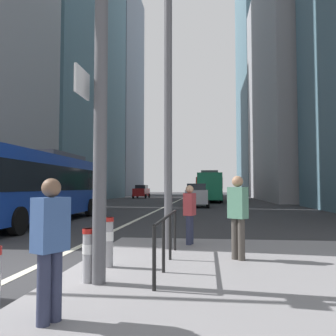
{
  "coord_description": "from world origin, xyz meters",
  "views": [
    {
      "loc": [
        3.6,
        -6.47,
        1.69
      ],
      "look_at": [
        -0.9,
        33.03,
        3.81
      ],
      "focal_mm": 37.4,
      "sensor_mm": 36.0,
      "label": 1
    }
  ],
  "objects_px": {
    "city_bus_red_receding": "(209,185)",
    "car_oncoming_mid": "(141,191)",
    "street_lamp_post": "(168,46)",
    "pedestrian_far": "(190,212)",
    "city_bus_blue_oncoming": "(38,183)",
    "pedestrian_walking": "(50,242)",
    "car_receding_near": "(197,195)",
    "bollard_right": "(88,252)",
    "bollard_back": "(108,239)",
    "city_bus_red_distant": "(205,186)",
    "pedestrian_waiting": "(238,213)"
  },
  "relations": [
    {
      "from": "city_bus_blue_oncoming",
      "to": "bollard_right",
      "type": "xyz_separation_m",
      "value": [
        5.89,
        -9.91,
        -1.21
      ]
    },
    {
      "from": "city_bus_blue_oncoming",
      "to": "city_bus_red_distant",
      "type": "height_order",
      "value": "same"
    },
    {
      "from": "car_oncoming_mid",
      "to": "street_lamp_post",
      "type": "xyz_separation_m",
      "value": [
        8.86,
        -42.74,
        4.29
      ]
    },
    {
      "from": "street_lamp_post",
      "to": "pedestrian_far",
      "type": "xyz_separation_m",
      "value": [
        0.5,
        0.72,
        -4.27
      ]
    },
    {
      "from": "car_oncoming_mid",
      "to": "pedestrian_far",
      "type": "distance_m",
      "value": 43.04
    },
    {
      "from": "city_bus_red_receding",
      "to": "bollard_right",
      "type": "relative_size",
      "value": 12.45
    },
    {
      "from": "car_oncoming_mid",
      "to": "car_receding_near",
      "type": "xyz_separation_m",
      "value": [
        8.91,
        -22.33,
        -0.0
      ]
    },
    {
      "from": "car_receding_near",
      "to": "city_bus_red_receding",
      "type": "bearing_deg",
      "value": 84.21
    },
    {
      "from": "city_bus_red_receding",
      "to": "car_oncoming_mid",
      "type": "distance_m",
      "value": 15.17
    },
    {
      "from": "city_bus_red_receding",
      "to": "street_lamp_post",
      "type": "height_order",
      "value": "street_lamp_post"
    },
    {
      "from": "city_bus_blue_oncoming",
      "to": "bollard_right",
      "type": "bearing_deg",
      "value": -59.27
    },
    {
      "from": "pedestrian_waiting",
      "to": "pedestrian_walking",
      "type": "relative_size",
      "value": 1.08
    },
    {
      "from": "bollard_right",
      "to": "pedestrian_walking",
      "type": "height_order",
      "value": "pedestrian_walking"
    },
    {
      "from": "city_bus_blue_oncoming",
      "to": "car_oncoming_mid",
      "type": "distance_m",
      "value": 36.06
    },
    {
      "from": "car_receding_near",
      "to": "pedestrian_waiting",
      "type": "height_order",
      "value": "car_receding_near"
    },
    {
      "from": "city_bus_red_distant",
      "to": "street_lamp_post",
      "type": "height_order",
      "value": "street_lamp_post"
    },
    {
      "from": "city_bus_red_receding",
      "to": "pedestrian_waiting",
      "type": "bearing_deg",
      "value": -89.2
    },
    {
      "from": "pedestrian_walking",
      "to": "pedestrian_far",
      "type": "height_order",
      "value": "pedestrian_walking"
    },
    {
      "from": "car_oncoming_mid",
      "to": "bollard_right",
      "type": "bearing_deg",
      "value": -80.22
    },
    {
      "from": "city_bus_blue_oncoming",
      "to": "car_receding_near",
      "type": "relative_size",
      "value": 2.94
    },
    {
      "from": "car_oncoming_mid",
      "to": "street_lamp_post",
      "type": "height_order",
      "value": "street_lamp_post"
    },
    {
      "from": "car_oncoming_mid",
      "to": "car_receding_near",
      "type": "height_order",
      "value": "same"
    },
    {
      "from": "city_bus_red_distant",
      "to": "car_oncoming_mid",
      "type": "bearing_deg",
      "value": -150.25
    },
    {
      "from": "car_receding_near",
      "to": "pedestrian_far",
      "type": "bearing_deg",
      "value": -88.71
    },
    {
      "from": "pedestrian_walking",
      "to": "pedestrian_waiting",
      "type": "bearing_deg",
      "value": 56.99
    },
    {
      "from": "city_bus_blue_oncoming",
      "to": "pedestrian_walking",
      "type": "xyz_separation_m",
      "value": [
        6.03,
        -11.59,
        -0.78
      ]
    },
    {
      "from": "city_bus_red_distant",
      "to": "pedestrian_far",
      "type": "xyz_separation_m",
      "value": [
        -0.02,
        -47.37,
        -0.82
      ]
    },
    {
      "from": "city_bus_red_receding",
      "to": "car_oncoming_mid",
      "type": "relative_size",
      "value": 2.37
    },
    {
      "from": "pedestrian_waiting",
      "to": "pedestrian_walking",
      "type": "xyz_separation_m",
      "value": [
        -2.42,
        -3.73,
        -0.09
      ]
    },
    {
      "from": "city_bus_red_receding",
      "to": "pedestrian_far",
      "type": "relative_size",
      "value": 6.79
    },
    {
      "from": "car_receding_near",
      "to": "bollard_back",
      "type": "relative_size",
      "value": 4.38
    },
    {
      "from": "city_bus_blue_oncoming",
      "to": "city_bus_red_receding",
      "type": "bearing_deg",
      "value": 72.01
    },
    {
      "from": "city_bus_blue_oncoming",
      "to": "car_receding_near",
      "type": "distance_m",
      "value": 15.33
    },
    {
      "from": "pedestrian_waiting",
      "to": "bollard_right",
      "type": "bearing_deg",
      "value": -141.4
    },
    {
      "from": "car_receding_near",
      "to": "pedestrian_walking",
      "type": "relative_size",
      "value": 2.54
    },
    {
      "from": "car_receding_near",
      "to": "street_lamp_post",
      "type": "distance_m",
      "value": 20.86
    },
    {
      "from": "city_bus_red_receding",
      "to": "bollard_back",
      "type": "height_order",
      "value": "city_bus_red_receding"
    },
    {
      "from": "city_bus_red_receding",
      "to": "bollard_right",
      "type": "xyz_separation_m",
      "value": [
        -2.11,
        -34.55,
        -1.21
      ]
    },
    {
      "from": "car_oncoming_mid",
      "to": "car_receding_near",
      "type": "bearing_deg",
      "value": -68.25
    },
    {
      "from": "city_bus_red_receding",
      "to": "bollard_back",
      "type": "xyz_separation_m",
      "value": [
        -2.09,
        -33.47,
        -1.16
      ]
    },
    {
      "from": "pedestrian_waiting",
      "to": "pedestrian_walking",
      "type": "height_order",
      "value": "pedestrian_waiting"
    },
    {
      "from": "city_bus_blue_oncoming",
      "to": "city_bus_red_receding",
      "type": "relative_size",
      "value": 1.14
    },
    {
      "from": "pedestrian_far",
      "to": "car_receding_near",
      "type": "bearing_deg",
      "value": 91.29
    },
    {
      "from": "city_bus_red_distant",
      "to": "pedestrian_walking",
      "type": "distance_m",
      "value": 52.97
    },
    {
      "from": "bollard_right",
      "to": "pedestrian_walking",
      "type": "relative_size",
      "value": 0.52
    },
    {
      "from": "car_receding_near",
      "to": "bollard_right",
      "type": "bearing_deg",
      "value": -92.42
    },
    {
      "from": "city_bus_blue_oncoming",
      "to": "car_oncoming_mid",
      "type": "xyz_separation_m",
      "value": [
        -2.02,
        36.0,
        -0.85
      ]
    },
    {
      "from": "car_oncoming_mid",
      "to": "pedestrian_walking",
      "type": "height_order",
      "value": "car_oncoming_mid"
    },
    {
      "from": "car_oncoming_mid",
      "to": "pedestrian_waiting",
      "type": "distance_m",
      "value": 45.1
    },
    {
      "from": "city_bus_blue_oncoming",
      "to": "pedestrian_far",
      "type": "relative_size",
      "value": 7.75
    }
  ]
}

